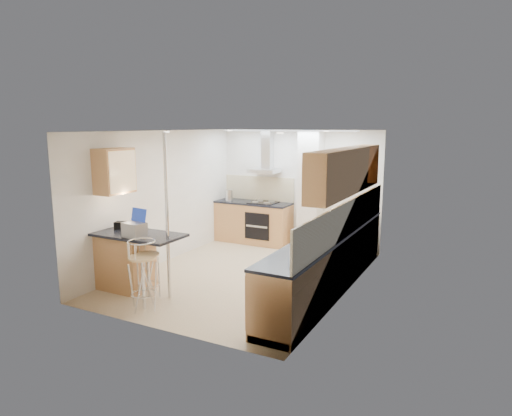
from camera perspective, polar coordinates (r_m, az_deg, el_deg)
The scene contains 16 objects.
ground at distance 8.09m, azimuth -1.30°, elevation -8.40°, with size 4.80×4.80×0.00m, color tan.
room_shell at distance 7.92m, azimuth 2.02°, elevation 2.66°, with size 3.64×4.84×2.51m.
right_counter at distance 7.38m, azimuth 9.03°, elevation -6.63°, with size 0.63×4.40×0.92m.
back_counter at distance 10.19m, azimuth -0.34°, elevation -1.77°, with size 1.70×0.63×0.92m.
peninsula at distance 7.44m, azimuth -14.47°, elevation -6.58°, with size 1.47×0.72×0.94m.
microwave at distance 7.22m, azimuth 9.70°, elevation -2.13°, with size 0.50×0.34×0.28m, color silver.
laptop at distance 7.07m, azimuth -14.94°, elevation -2.66°, with size 0.32×0.24×0.22m, color #94969B.
bag at distance 7.71m, azimuth -16.45°, elevation -2.08°, with size 0.21×0.15×0.11m, color black.
bar_stool_near at distance 7.17m, azimuth -13.32°, elevation -7.39°, with size 0.37×0.37×0.90m, color tan, non-canonical shape.
bar_stool_end at distance 6.71m, azimuth -13.95°, elevation -8.11°, with size 0.42×0.42×1.02m, color tan, non-canonical shape.
jar_a at distance 7.65m, azimuth 10.87°, elevation -1.88°, with size 0.12×0.12×0.17m, color beige.
jar_b at distance 7.55m, azimuth 11.41°, elevation -2.11°, with size 0.11×0.11×0.16m, color beige.
jar_c at distance 6.49m, azimuth 7.65°, elevation -3.92°, with size 0.14×0.14×0.18m, color #BAB694.
jar_d at distance 6.39m, azimuth 6.80°, elevation -4.27°, with size 0.10×0.10×0.15m, color silver.
bread_bin at distance 5.96m, azimuth 5.98°, elevation -5.21°, with size 0.26×0.34×0.18m, color beige.
kettle at distance 10.30m, azimuth -3.40°, elevation 1.62°, with size 0.16×0.16×0.24m, color silver.
Camera 1 is at (3.68, -6.72, 2.60)m, focal length 32.00 mm.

